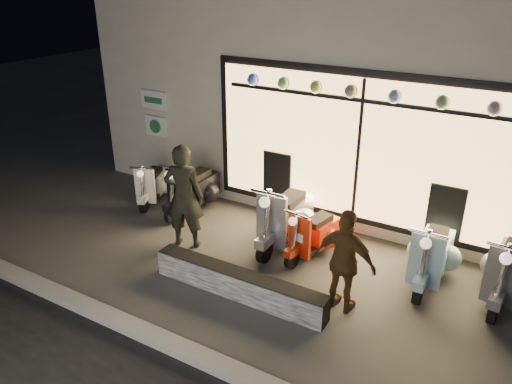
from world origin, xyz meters
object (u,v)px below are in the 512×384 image
graffiti_barrier (239,284)px  scooter_red (317,233)px  woman (345,262)px  scooter_silver (288,216)px  man (184,197)px

graffiti_barrier → scooter_red: size_ratio=2.15×
scooter_red → woman: woman is taller
graffiti_barrier → scooter_silver: size_ratio=1.69×
graffiti_barrier → scooter_red: (0.46, 1.67, 0.16)m
scooter_silver → scooter_red: bearing=-13.4°
man → scooter_silver: bearing=-164.3°
scooter_silver → man: man is taller
graffiti_barrier → man: man is taller
scooter_silver → woman: (1.52, -1.33, 0.29)m
scooter_silver → man: size_ratio=0.89×
woman → graffiti_barrier: bearing=26.2°
graffiti_barrier → woman: 1.56m
graffiti_barrier → woman: woman is taller
graffiti_barrier → woman: (1.38, 0.48, 0.55)m
scooter_silver → woman: size_ratio=1.06×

